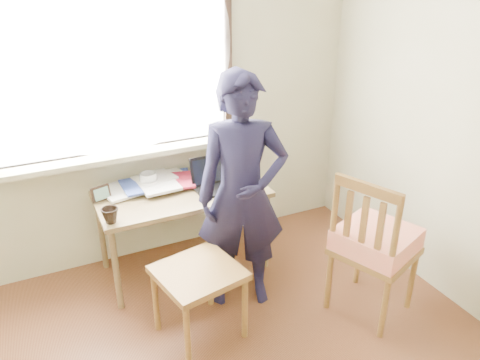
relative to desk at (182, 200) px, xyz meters
name	(u,v)px	position (x,y,z in m)	size (l,w,h in m)	color
room_shell	(247,128)	(-0.17, -1.43, 1.03)	(3.52, 4.02, 2.61)	beige
desk	(182,200)	(0.00, 0.00, 0.00)	(1.25, 0.63, 0.67)	brown
laptop	(215,180)	(0.26, -0.03, 0.12)	(0.34, 0.28, 0.23)	black
mug_white	(148,180)	(-0.19, 0.20, 0.12)	(0.14, 0.14, 0.11)	white
mug_dark	(110,215)	(-0.57, -0.23, 0.12)	(0.11, 0.11, 0.10)	black
mouse	(236,185)	(0.40, -0.10, 0.09)	(0.09, 0.06, 0.03)	black
desk_clutter	(135,185)	(-0.30, 0.22, 0.10)	(0.85, 0.51, 0.05)	white
book_a	(112,193)	(-0.48, 0.18, 0.08)	(0.19, 0.25, 0.02)	white
book_b	(213,170)	(0.36, 0.25, 0.08)	(0.17, 0.23, 0.02)	white
picture_frame	(101,194)	(-0.57, 0.10, 0.12)	(0.14, 0.06, 0.11)	black
work_chair	(199,280)	(-0.16, -0.74, -0.18)	(0.57, 0.55, 0.50)	brown
side_chair	(375,242)	(0.98, -1.02, -0.05)	(0.60, 0.62, 1.04)	brown
person	(242,195)	(0.25, -0.51, 0.22)	(0.60, 0.39, 1.65)	black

